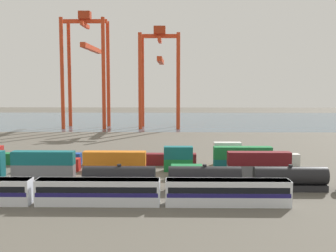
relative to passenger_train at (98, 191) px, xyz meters
name	(u,v)px	position (x,y,z in m)	size (l,w,h in m)	color
ground_plane	(163,147)	(7.96, 59.17, -2.14)	(420.00, 420.00, 0.00)	#5B564C
harbour_water	(168,120)	(7.96, 152.05, -2.14)	(400.00, 110.00, 0.01)	#475B6B
passenger_train	(98,191)	(0.00, 0.00, 0.00)	(57.80, 3.14, 3.90)	silver
freight_tank_row	(290,178)	(31.40, 8.97, 0.01)	(71.14, 3.05, 4.51)	#232326
shipping_container_2	(44,171)	(-14.10, 18.35, -0.84)	(12.10, 2.44, 2.60)	slate
shipping_container_3	(43,158)	(-14.10, 18.35, 1.76)	(12.10, 2.44, 2.60)	#146066
shipping_container_4	(115,171)	(-0.11, 18.35, -0.84)	(12.10, 2.44, 2.60)	#AD211C
shipping_container_5	(115,158)	(-0.11, 18.35, 1.76)	(12.10, 2.44, 2.60)	orange
shipping_container_6	(187,171)	(13.87, 18.35, -0.84)	(6.04, 2.44, 2.60)	#197538
shipping_container_7	(259,172)	(27.86, 18.35, -0.84)	(12.10, 2.44, 2.60)	slate
shipping_container_8	(259,158)	(27.86, 18.35, 1.76)	(12.10, 2.44, 2.60)	maroon
shipping_container_11	(51,164)	(-14.61, 25.04, -0.84)	(12.10, 2.44, 2.60)	#AD211C
shipping_container_12	(115,165)	(-1.14, 25.04, -0.84)	(12.10, 2.44, 2.60)	orange
shipping_container_13	(178,165)	(12.32, 25.04, -0.84)	(6.04, 2.44, 2.60)	#197538
shipping_container_14	(178,153)	(12.32, 25.04, 1.76)	(6.04, 2.44, 2.60)	#146066
shipping_container_15	(242,165)	(25.79, 25.04, -0.84)	(12.10, 2.44, 2.60)	#146066
shipping_container_16	(243,153)	(25.79, 25.04, 1.76)	(12.10, 2.44, 2.60)	#197538
shipping_container_18	(54,159)	(-15.83, 31.73, -0.84)	(12.10, 2.44, 2.60)	#1C4299
shipping_container_19	(112,159)	(-2.75, 31.73, -0.84)	(12.10, 2.44, 2.60)	maroon
shipping_container_20	(169,159)	(10.34, 31.73, -0.84)	(12.10, 2.44, 2.60)	maroon
shipping_container_21	(227,159)	(23.43, 31.73, -0.84)	(6.04, 2.44, 2.60)	gold
shipping_container_22	(227,148)	(23.43, 31.73, 1.76)	(6.04, 2.44, 2.60)	silver
shipping_container_23	(285,160)	(36.52, 31.73, -0.84)	(6.04, 2.44, 2.60)	silver
gantry_crane_west	(87,58)	(-25.78, 116.89, 27.02)	(18.44, 38.94, 48.15)	red
gantry_crane_central	(160,67)	(5.14, 116.42, 23.18)	(17.03, 34.49, 42.07)	red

